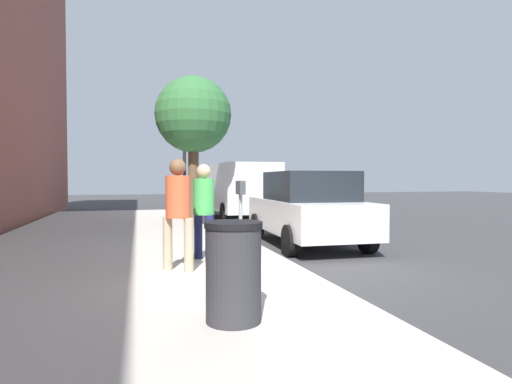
{
  "coord_description": "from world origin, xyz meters",
  "views": [
    {
      "loc": [
        -6.47,
        2.58,
        1.58
      ],
      "look_at": [
        1.37,
        0.38,
        1.34
      ],
      "focal_mm": 29.54,
      "sensor_mm": 36.0,
      "label": 1
    }
  ],
  "objects_px": {
    "pedestrian_bystander": "(178,205)",
    "parked_sedan_near": "(307,208)",
    "pedestrian_at_meter": "(204,204)",
    "street_tree": "(193,116)",
    "trash_bin": "(234,271)",
    "traffic_signal": "(187,152)",
    "parking_meter": "(241,201)",
    "parked_van_far": "(240,188)"
  },
  "relations": [
    {
      "from": "parked_sedan_near",
      "to": "traffic_signal",
      "type": "bearing_deg",
      "value": 19.43
    },
    {
      "from": "parked_van_far",
      "to": "trash_bin",
      "type": "height_order",
      "value": "parked_van_far"
    },
    {
      "from": "pedestrian_bystander",
      "to": "parked_sedan_near",
      "type": "distance_m",
      "value": 4.33
    },
    {
      "from": "traffic_signal",
      "to": "pedestrian_bystander",
      "type": "bearing_deg",
      "value": 172.63
    },
    {
      "from": "pedestrian_at_meter",
      "to": "parking_meter",
      "type": "bearing_deg",
      "value": 1.37
    },
    {
      "from": "parking_meter",
      "to": "trash_bin",
      "type": "height_order",
      "value": "parking_meter"
    },
    {
      "from": "street_tree",
      "to": "pedestrian_at_meter",
      "type": "bearing_deg",
      "value": 174.55
    },
    {
      "from": "parked_van_far",
      "to": "street_tree",
      "type": "xyz_separation_m",
      "value": [
        -3.35,
        2.28,
        2.27
      ]
    },
    {
      "from": "pedestrian_at_meter",
      "to": "parked_sedan_near",
      "type": "bearing_deg",
      "value": 11.66
    },
    {
      "from": "parking_meter",
      "to": "street_tree",
      "type": "distance_m",
      "value": 5.68
    },
    {
      "from": "parking_meter",
      "to": "parked_van_far",
      "type": "relative_size",
      "value": 0.27
    },
    {
      "from": "pedestrian_bystander",
      "to": "parked_van_far",
      "type": "height_order",
      "value": "parked_van_far"
    },
    {
      "from": "parking_meter",
      "to": "parked_van_far",
      "type": "distance_m",
      "value": 8.76
    },
    {
      "from": "pedestrian_at_meter",
      "to": "traffic_signal",
      "type": "height_order",
      "value": "traffic_signal"
    },
    {
      "from": "parking_meter",
      "to": "traffic_signal",
      "type": "height_order",
      "value": "traffic_signal"
    },
    {
      "from": "pedestrian_bystander",
      "to": "parked_van_far",
      "type": "xyz_separation_m",
      "value": [
        9.64,
        -3.33,
        0.07
      ]
    },
    {
      "from": "pedestrian_bystander",
      "to": "street_tree",
      "type": "distance_m",
      "value": 6.78
    },
    {
      "from": "parking_meter",
      "to": "pedestrian_at_meter",
      "type": "height_order",
      "value": "pedestrian_at_meter"
    },
    {
      "from": "parking_meter",
      "to": "pedestrian_bystander",
      "type": "height_order",
      "value": "pedestrian_bystander"
    },
    {
      "from": "pedestrian_bystander",
      "to": "parked_sedan_near",
      "type": "xyz_separation_m",
      "value": [
        2.76,
        -3.33,
        -0.29
      ]
    },
    {
      "from": "parked_sedan_near",
      "to": "trash_bin",
      "type": "bearing_deg",
      "value": 150.46
    },
    {
      "from": "pedestrian_at_meter",
      "to": "parked_van_far",
      "type": "distance_m",
      "value": 9.3
    },
    {
      "from": "pedestrian_at_meter",
      "to": "parked_sedan_near",
      "type": "height_order",
      "value": "pedestrian_at_meter"
    },
    {
      "from": "street_tree",
      "to": "trash_bin",
      "type": "distance_m",
      "value": 9.31
    },
    {
      "from": "parking_meter",
      "to": "trash_bin",
      "type": "xyz_separation_m",
      "value": [
        -3.67,
        0.96,
        -0.51
      ]
    },
    {
      "from": "parking_meter",
      "to": "parked_sedan_near",
      "type": "bearing_deg",
      "value": -51.34
    },
    {
      "from": "traffic_signal",
      "to": "parked_sedan_near",
      "type": "bearing_deg",
      "value": -160.57
    },
    {
      "from": "parked_sedan_near",
      "to": "trash_bin",
      "type": "height_order",
      "value": "parked_sedan_near"
    },
    {
      "from": "parked_sedan_near",
      "to": "pedestrian_bystander",
      "type": "bearing_deg",
      "value": 129.66
    },
    {
      "from": "pedestrian_at_meter",
      "to": "traffic_signal",
      "type": "bearing_deg",
      "value": 61.85
    },
    {
      "from": "pedestrian_at_meter",
      "to": "street_tree",
      "type": "bearing_deg",
      "value": 60.84
    },
    {
      "from": "parking_meter",
      "to": "trash_bin",
      "type": "relative_size",
      "value": 1.4
    },
    {
      "from": "pedestrian_at_meter",
      "to": "parked_van_far",
      "type": "bearing_deg",
      "value": 48.72
    },
    {
      "from": "street_tree",
      "to": "traffic_signal",
      "type": "height_order",
      "value": "street_tree"
    },
    {
      "from": "traffic_signal",
      "to": "trash_bin",
      "type": "bearing_deg",
      "value": 175.84
    },
    {
      "from": "parking_meter",
      "to": "parked_sedan_near",
      "type": "distance_m",
      "value": 2.63
    },
    {
      "from": "parked_sedan_near",
      "to": "traffic_signal",
      "type": "xyz_separation_m",
      "value": [
        6.16,
        2.17,
        1.68
      ]
    },
    {
      "from": "parking_meter",
      "to": "pedestrian_bystander",
      "type": "distance_m",
      "value": 1.7
    },
    {
      "from": "street_tree",
      "to": "traffic_signal",
      "type": "distance_m",
      "value": 2.8
    },
    {
      "from": "pedestrian_at_meter",
      "to": "parked_sedan_near",
      "type": "xyz_separation_m",
      "value": [
        1.99,
        -2.81,
        -0.25
      ]
    },
    {
      "from": "pedestrian_at_meter",
      "to": "trash_bin",
      "type": "height_order",
      "value": "pedestrian_at_meter"
    },
    {
      "from": "pedestrian_at_meter",
      "to": "pedestrian_bystander",
      "type": "xyz_separation_m",
      "value": [
        -0.77,
        0.52,
        0.04
      ]
    }
  ]
}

